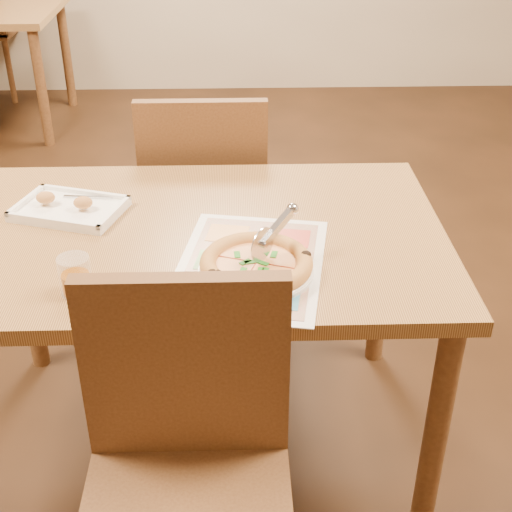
{
  "coord_description": "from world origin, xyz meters",
  "views": [
    {
      "loc": [
        0.11,
        -1.63,
        1.61
      ],
      "look_at": [
        0.15,
        -0.22,
        0.77
      ],
      "focal_mm": 50.0,
      "sensor_mm": 36.0,
      "label": 1
    }
  ],
  "objects_px": {
    "menu": "(250,264)",
    "pizza": "(256,264)",
    "appetizer_tray": "(69,209)",
    "plate": "(256,272)",
    "chair_far": "(205,186)",
    "chair_near": "(186,443)",
    "dining_table": "(197,259)",
    "pizza_cutter": "(272,233)",
    "glass_tumbler": "(75,278)"
  },
  "relations": [
    {
      "from": "menu",
      "to": "pizza",
      "type": "bearing_deg",
      "value": -72.26
    },
    {
      "from": "appetizer_tray",
      "to": "plate",
      "type": "bearing_deg",
      "value": -33.46
    },
    {
      "from": "chair_far",
      "to": "pizza",
      "type": "xyz_separation_m",
      "value": [
        0.15,
        -0.82,
        0.18
      ]
    },
    {
      "from": "chair_near",
      "to": "chair_far",
      "type": "xyz_separation_m",
      "value": [
        -0.0,
        1.2,
        0.0
      ]
    },
    {
      "from": "dining_table",
      "to": "appetizer_tray",
      "type": "bearing_deg",
      "value": 162.31
    },
    {
      "from": "appetizer_tray",
      "to": "menu",
      "type": "relative_size",
      "value": 0.68
    },
    {
      "from": "chair_far",
      "to": "dining_table",
      "type": "bearing_deg",
      "value": 90.0
    },
    {
      "from": "chair_near",
      "to": "menu",
      "type": "relative_size",
      "value": 0.98
    },
    {
      "from": "chair_far",
      "to": "pizza",
      "type": "relative_size",
      "value": 1.77
    },
    {
      "from": "chair_near",
      "to": "pizza",
      "type": "height_order",
      "value": "chair_near"
    },
    {
      "from": "pizza_cutter",
      "to": "chair_near",
      "type": "bearing_deg",
      "value": -165.23
    },
    {
      "from": "pizza",
      "to": "appetizer_tray",
      "type": "height_order",
      "value": "appetizer_tray"
    },
    {
      "from": "dining_table",
      "to": "pizza",
      "type": "distance_m",
      "value": 0.29
    },
    {
      "from": "plate",
      "to": "menu",
      "type": "xyz_separation_m",
      "value": [
        -0.01,
        0.04,
        -0.0
      ]
    },
    {
      "from": "chair_near",
      "to": "plate",
      "type": "distance_m",
      "value": 0.44
    },
    {
      "from": "plate",
      "to": "pizza",
      "type": "relative_size",
      "value": 1.02
    },
    {
      "from": "chair_far",
      "to": "pizza",
      "type": "distance_m",
      "value": 0.85
    },
    {
      "from": "glass_tumbler",
      "to": "menu",
      "type": "bearing_deg",
      "value": 15.41
    },
    {
      "from": "chair_near",
      "to": "menu",
      "type": "height_order",
      "value": "chair_near"
    },
    {
      "from": "pizza_cutter",
      "to": "appetizer_tray",
      "type": "relative_size",
      "value": 0.42
    },
    {
      "from": "pizza_cutter",
      "to": "appetizer_tray",
      "type": "bearing_deg",
      "value": 100.85
    },
    {
      "from": "plate",
      "to": "chair_far",
      "type": "bearing_deg",
      "value": 100.45
    },
    {
      "from": "plate",
      "to": "pizza",
      "type": "distance_m",
      "value": 0.02
    },
    {
      "from": "menu",
      "to": "chair_far",
      "type": "bearing_deg",
      "value": 100.14
    },
    {
      "from": "chair_near",
      "to": "appetizer_tray",
      "type": "relative_size",
      "value": 1.45
    },
    {
      "from": "menu",
      "to": "dining_table",
      "type": "bearing_deg",
      "value": 128.38
    },
    {
      "from": "pizza_cutter",
      "to": "glass_tumbler",
      "type": "bearing_deg",
      "value": 142.41
    },
    {
      "from": "pizza_cutter",
      "to": "menu",
      "type": "relative_size",
      "value": 0.28
    },
    {
      "from": "plate",
      "to": "appetizer_tray",
      "type": "height_order",
      "value": "appetizer_tray"
    },
    {
      "from": "chair_near",
      "to": "menu",
      "type": "bearing_deg",
      "value": 71.95
    },
    {
      "from": "chair_near",
      "to": "chair_far",
      "type": "bearing_deg",
      "value": 90.0
    },
    {
      "from": "chair_far",
      "to": "glass_tumbler",
      "type": "distance_m",
      "value": 0.94
    },
    {
      "from": "pizza",
      "to": "appetizer_tray",
      "type": "relative_size",
      "value": 0.82
    },
    {
      "from": "pizza",
      "to": "glass_tumbler",
      "type": "distance_m",
      "value": 0.41
    },
    {
      "from": "dining_table",
      "to": "appetizer_tray",
      "type": "height_order",
      "value": "appetizer_tray"
    },
    {
      "from": "chair_near",
      "to": "plate",
      "type": "bearing_deg",
      "value": 68.44
    },
    {
      "from": "chair_far",
      "to": "appetizer_tray",
      "type": "xyz_separation_m",
      "value": [
        -0.35,
        -0.49,
        0.17
      ]
    },
    {
      "from": "plate",
      "to": "glass_tumbler",
      "type": "xyz_separation_m",
      "value": [
        -0.4,
        -0.06,
        0.03
      ]
    },
    {
      "from": "menu",
      "to": "glass_tumbler",
      "type": "bearing_deg",
      "value": -164.59
    },
    {
      "from": "dining_table",
      "to": "chair_near",
      "type": "bearing_deg",
      "value": -90.0
    },
    {
      "from": "appetizer_tray",
      "to": "menu",
      "type": "xyz_separation_m",
      "value": [
        0.49,
        -0.29,
        -0.01
      ]
    },
    {
      "from": "pizza_cutter",
      "to": "menu",
      "type": "height_order",
      "value": "pizza_cutter"
    },
    {
      "from": "dining_table",
      "to": "pizza_cutter",
      "type": "relative_size",
      "value": 9.65
    },
    {
      "from": "pizza",
      "to": "pizza_cutter",
      "type": "xyz_separation_m",
      "value": [
        0.04,
        0.04,
        0.06
      ]
    },
    {
      "from": "chair_far",
      "to": "pizza_cutter",
      "type": "height_order",
      "value": "chair_far"
    },
    {
      "from": "chair_near",
      "to": "chair_far",
      "type": "distance_m",
      "value": 1.2
    },
    {
      "from": "plate",
      "to": "appetizer_tray",
      "type": "xyz_separation_m",
      "value": [
        -0.5,
        0.33,
        0.01
      ]
    },
    {
      "from": "dining_table",
      "to": "pizza_cutter",
      "type": "xyz_separation_m",
      "value": [
        0.19,
        -0.18,
        0.17
      ]
    },
    {
      "from": "appetizer_tray",
      "to": "chair_near",
      "type": "bearing_deg",
      "value": -64.0
    },
    {
      "from": "plate",
      "to": "pizza",
      "type": "bearing_deg",
      "value": 69.23
    }
  ]
}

